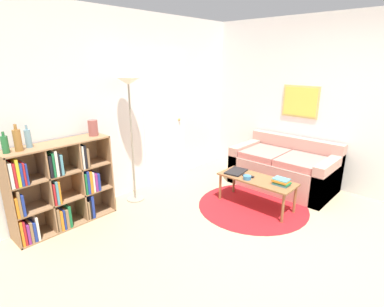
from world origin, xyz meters
The scene contains 16 objects.
ground_plane centered at (0.00, 0.00, 0.00)m, with size 14.00×14.00×0.00m, color tan.
wall_back centered at (0.02, 2.68, 1.29)m, with size 7.07×0.11×2.60m.
wall_right centered at (2.06, 1.32, 1.30)m, with size 0.08×5.65×2.60m.
rug centered at (0.66, 1.01, 0.00)m, with size 1.50×1.50×0.01m.
bookshelf centered at (-1.35, 2.47, 0.50)m, with size 1.19×0.34×1.04m.
floor_lamp centered at (-0.31, 2.39, 1.51)m, with size 0.34×0.34×1.74m.
couch centered at (1.63, 1.03, 0.29)m, with size 0.88×1.52×0.75m.
coffee_table centered at (0.70, 1.00, 0.36)m, with size 0.42×1.05×0.41m.
laptop centered at (0.70, 1.34, 0.42)m, with size 0.36×0.27×0.02m.
bowl centered at (0.58, 1.07, 0.44)m, with size 0.11×0.11×0.05m.
book_stack_on_table centered at (0.71, 0.65, 0.45)m, with size 0.15×0.21×0.09m.
remote centered at (0.67, 1.12, 0.42)m, with size 0.06×0.17×0.02m.
bottle_left centered at (-1.81, 2.45, 1.13)m, with size 0.07×0.07×0.22m.
bottle_middle centered at (-1.70, 2.44, 1.16)m, with size 0.08×0.08×0.28m.
bottle_right centered at (-1.58, 2.49, 1.14)m, with size 0.06×0.06×0.25m.
vase_on_shelf centered at (-0.83, 2.46, 1.14)m, with size 0.12×0.12×0.20m.
Camera 1 is at (-2.68, -0.90, 1.95)m, focal length 28.00 mm.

